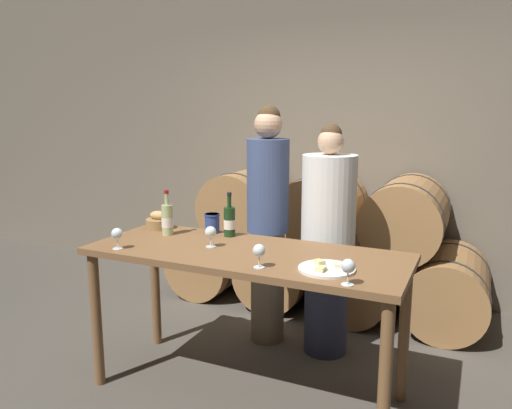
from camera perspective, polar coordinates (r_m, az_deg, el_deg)
ground_plane at (r=3.29m, az=-1.13°, el=-20.51°), size 10.00×10.00×0.00m
stone_wall_back at (r=4.74m, az=9.73°, el=9.36°), size 10.00×0.12×3.20m
barrel_stack at (r=4.37m, az=7.44°, el=-4.70°), size 2.73×0.84×1.18m
tasting_table at (r=2.96m, az=-1.19°, el=-7.38°), size 1.88×0.73×0.90m
person_left at (r=3.62m, az=1.36°, el=-2.04°), size 0.30×0.30×1.74m
person_right at (r=3.49m, az=8.21°, el=-4.20°), size 0.37×0.37×1.62m
wine_bottle_red at (r=3.24m, az=-3.05°, el=-1.93°), size 0.08×0.08×0.29m
wine_bottle_white at (r=3.32m, az=-10.10°, el=-1.69°), size 0.08×0.08×0.30m
blue_crock at (r=3.34m, az=-5.03°, el=-2.06°), size 0.10×0.10×0.13m
bread_basket at (r=3.52m, az=-11.04°, el=-1.94°), size 0.18×0.18×0.12m
cheese_plate at (r=2.61m, az=8.08°, el=-7.25°), size 0.30×0.30×0.04m
wine_glass_far_left at (r=3.05m, az=-15.60°, el=-3.30°), size 0.07×0.07×0.13m
wine_glass_left at (r=2.99m, az=-5.21°, el=-3.22°), size 0.07×0.07×0.13m
wine_glass_center at (r=2.60m, az=0.35°, el=-5.36°), size 0.07×0.07×0.13m
wine_glass_right at (r=2.39m, az=10.49°, el=-7.03°), size 0.07×0.07×0.13m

